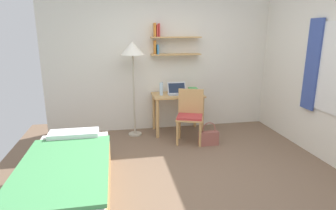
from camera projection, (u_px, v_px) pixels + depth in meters
ground_plane at (193, 177)px, 3.67m from camera, size 5.28×5.28×0.00m
wall_back at (166, 61)px, 5.26m from camera, size 4.40×0.27×2.60m
bed at (67, 179)px, 3.14m from camera, size 0.94×1.94×0.54m
desk at (178, 102)px, 5.17m from camera, size 0.91×0.55×0.73m
desk_chair at (190, 114)px, 4.73m from camera, size 0.55×0.51×0.90m
standing_lamp at (133, 53)px, 4.79m from camera, size 0.41×0.41×1.67m
laptop at (177, 91)px, 5.13m from camera, size 0.34×0.23×0.21m
water_bottle at (161, 89)px, 5.02m from camera, size 0.06×0.06×0.23m
book_stack at (193, 91)px, 5.20m from camera, size 0.18×0.24×0.10m
handbag at (209, 138)px, 4.66m from camera, size 0.33×0.11×0.40m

